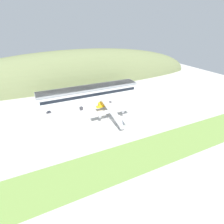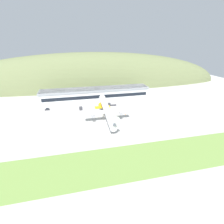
% 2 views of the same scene
% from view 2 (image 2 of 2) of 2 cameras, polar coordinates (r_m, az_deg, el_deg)
% --- Properties ---
extents(ground_plane, '(405.29, 405.29, 0.00)m').
position_cam_2_polar(ground_plane, '(120.79, -1.38, -3.50)').
color(ground_plane, '#B7B5AF').
extents(grass_strip_foreground, '(364.76, 25.67, 0.08)m').
position_cam_2_polar(grass_strip_foreground, '(85.42, 4.87, -15.80)').
color(grass_strip_foreground, '#759947').
rests_on(grass_strip_foreground, ground_plane).
extents(hill_backdrop, '(344.24, 51.42, 80.92)m').
position_cam_2_polar(hill_backdrop, '(217.65, -7.01, 8.20)').
color(hill_backdrop, '#667047').
rests_on(hill_backdrop, ground_plane).
extents(terminal_building, '(101.40, 16.16, 11.01)m').
position_cam_2_polar(terminal_building, '(167.09, -5.34, 6.14)').
color(terminal_building, silver).
rests_on(terminal_building, ground_plane).
extents(cargo_airplane, '(32.38, 48.51, 14.53)m').
position_cam_2_polar(cargo_airplane, '(117.89, -1.66, 0.39)').
color(cargo_airplane, silver).
extents(service_car_0, '(3.88, 2.15, 1.63)m').
position_cam_2_polar(service_car_0, '(151.47, -20.37, 0.83)').
color(service_car_0, '#333338').
rests_on(service_car_0, ground_plane).
extents(service_car_1, '(3.76, 1.93, 1.67)m').
position_cam_2_polar(service_car_1, '(144.91, -3.57, 1.30)').
color(service_car_1, '#264C99').
rests_on(service_car_1, ground_plane).
extents(fuel_truck, '(7.77, 2.89, 3.30)m').
position_cam_2_polar(fuel_truck, '(151.49, -0.01, 2.64)').
color(fuel_truck, '#333338').
rests_on(fuel_truck, ground_plane).
extents(box_truck, '(8.10, 2.89, 2.93)m').
position_cam_2_polar(box_truck, '(144.63, -9.02, 1.32)').
color(box_truck, '#333338').
rests_on(box_truck, ground_plane).
extents(traffic_cone_0, '(0.52, 0.52, 0.58)m').
position_cam_2_polar(traffic_cone_0, '(134.14, 4.31, -0.70)').
color(traffic_cone_0, orange).
rests_on(traffic_cone_0, ground_plane).
extents(traffic_cone_1, '(0.52, 0.52, 0.58)m').
position_cam_2_polar(traffic_cone_1, '(127.21, -9.45, -2.29)').
color(traffic_cone_1, orange).
rests_on(traffic_cone_1, ground_plane).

